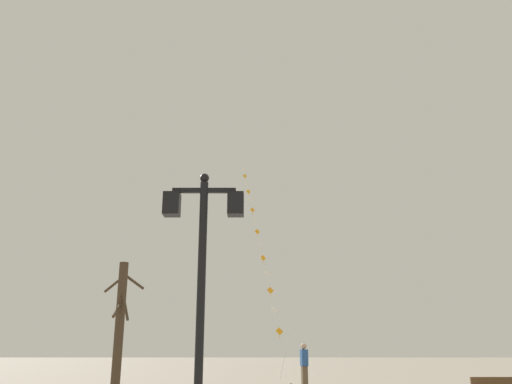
% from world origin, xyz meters
% --- Properties ---
extents(twin_lantern_lamp_post, '(1.39, 0.28, 4.45)m').
position_xyz_m(twin_lantern_lamp_post, '(-1.64, 7.70, 3.10)').
color(twin_lantern_lamp_post, black).
rests_on(twin_lantern_lamp_post, ground_plane).
extents(kite_train, '(2.69, 19.68, 16.44)m').
position_xyz_m(kite_train, '(-0.62, 31.42, 8.53)').
color(kite_train, brown).
rests_on(kite_train, ground_plane).
extents(kite_flyer, '(0.29, 0.62, 1.71)m').
position_xyz_m(kite_flyer, '(1.09, 19.79, 0.90)').
color(kite_flyer, brown).
rests_on(kite_flyer, ground_plane).
extents(bare_tree, '(1.35, 1.75, 4.25)m').
position_xyz_m(bare_tree, '(-5.12, 16.18, 2.21)').
color(bare_tree, '#423323').
rests_on(bare_tree, ground_plane).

